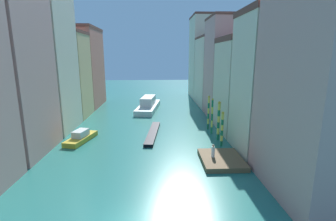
% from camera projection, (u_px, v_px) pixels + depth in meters
% --- Properties ---
extents(ground_plane, '(154.00, 154.00, 0.00)m').
position_uv_depth(ground_plane, '(147.00, 125.00, 40.29)').
color(ground_plane, '#28756B').
extents(building_left_1, '(6.55, 9.05, 19.35)m').
position_uv_depth(building_left_1, '(10.00, 69.00, 26.81)').
color(building_left_1, tan).
rests_on(building_left_1, ground).
extents(building_left_2, '(6.55, 8.86, 20.75)m').
position_uv_depth(building_left_2, '(47.00, 61.00, 35.76)').
color(building_left_2, beige).
rests_on(building_left_2, ground).
extents(building_left_3, '(6.55, 7.80, 15.41)m').
position_uv_depth(building_left_3, '(69.00, 75.00, 44.67)').
color(building_left_3, '#DBB77A').
rests_on(building_left_3, ground).
extents(building_left_4, '(6.55, 12.14, 17.15)m').
position_uv_depth(building_left_4, '(84.00, 67.00, 54.25)').
color(building_left_4, '#C6705B').
rests_on(building_left_4, ground).
extents(building_right_0, '(6.55, 10.44, 22.28)m').
position_uv_depth(building_right_0, '(326.00, 56.00, 18.21)').
color(building_right_0, tan).
rests_on(building_right_0, ground).
extents(building_right_1, '(6.55, 7.49, 16.15)m').
position_uv_depth(building_right_1, '(268.00, 83.00, 27.78)').
color(building_right_1, beige).
rests_on(building_right_1, ground).
extents(building_right_2, '(6.55, 9.26, 13.82)m').
position_uv_depth(building_right_2, '(242.00, 85.00, 36.40)').
color(building_right_2, beige).
rests_on(building_right_2, ground).
extents(building_right_3, '(6.55, 8.81, 17.93)m').
position_uv_depth(building_right_3, '(225.00, 68.00, 44.87)').
color(building_right_3, tan).
rests_on(building_right_3, ground).
extents(building_right_4, '(6.55, 12.03, 15.30)m').
position_uv_depth(building_right_4, '(212.00, 71.00, 55.36)').
color(building_right_4, beige).
rests_on(building_right_4, ground).
extents(building_right_5, '(6.55, 11.13, 21.41)m').
position_uv_depth(building_right_5, '(203.00, 57.00, 66.24)').
color(building_right_5, beige).
rests_on(building_right_5, ground).
extents(waterfront_dock, '(4.35, 5.34, 0.51)m').
position_uv_depth(waterfront_dock, '(222.00, 160.00, 26.34)').
color(waterfront_dock, brown).
rests_on(waterfront_dock, ground).
extents(person_on_dock, '(0.36, 0.36, 1.40)m').
position_uv_depth(person_on_dock, '(213.00, 151.00, 26.32)').
color(person_on_dock, white).
rests_on(person_on_dock, waterfront_dock).
extents(mooring_pole_0, '(0.36, 0.36, 4.49)m').
position_uv_depth(mooring_pole_0, '(222.00, 129.00, 30.50)').
color(mooring_pole_0, '#197247').
rests_on(mooring_pole_0, ground).
extents(mooring_pole_1, '(0.40, 0.40, 5.31)m').
position_uv_depth(mooring_pole_1, '(219.00, 120.00, 32.71)').
color(mooring_pole_1, '#197247').
rests_on(mooring_pole_1, ground).
extents(mooring_pole_2, '(0.30, 0.30, 5.24)m').
position_uv_depth(mooring_pole_2, '(212.00, 116.00, 35.40)').
color(mooring_pole_2, '#197247').
rests_on(mooring_pole_2, ground).
extents(mooring_pole_3, '(0.32, 0.32, 5.24)m').
position_uv_depth(mooring_pole_3, '(208.00, 112.00, 37.65)').
color(mooring_pole_3, '#197247').
rests_on(mooring_pole_3, ground).
extents(vaporetto_white, '(5.16, 13.23, 2.78)m').
position_uv_depth(vaporetto_white, '(148.00, 105.00, 51.73)').
color(vaporetto_white, white).
rests_on(vaporetto_white, ground).
extents(gondola_black, '(2.22, 10.71, 0.43)m').
position_uv_depth(gondola_black, '(153.00, 133.00, 35.54)').
color(gondola_black, black).
rests_on(gondola_black, ground).
extents(motorboat_0, '(3.24, 5.98, 1.50)m').
position_uv_depth(motorboat_0, '(81.00, 137.00, 32.73)').
color(motorboat_0, gold).
rests_on(motorboat_0, ground).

